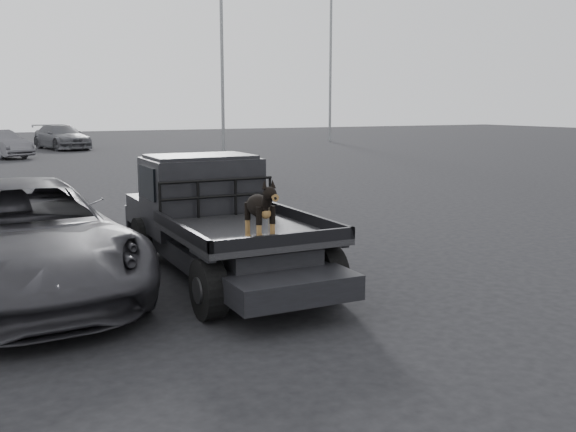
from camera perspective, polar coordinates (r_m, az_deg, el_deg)
name	(u,v)px	position (r m, az deg, el deg)	size (l,w,h in m)	color
ground	(300,298)	(8.77, 1.07, -7.30)	(120.00, 120.00, 0.00)	black
flatbed_ute	(223,248)	(9.69, -5.82, -2.88)	(2.00, 5.40, 0.92)	black
ute_cab	(201,182)	(10.42, -7.76, 3.00)	(1.72, 1.30, 0.88)	black
headache_rack	(217,198)	(9.74, -6.31, 1.57)	(1.80, 0.08, 0.55)	black
dog	(260,211)	(7.96, -2.54, 0.47)	(0.32, 0.60, 0.74)	black
parked_suv	(20,238)	(9.54, -22.71, -1.84)	(2.59, 5.61, 1.56)	#2D2D31
distant_car_b	(62,137)	(40.64, -19.48, 6.65)	(2.05, 5.04, 1.46)	#4B4C51
floodlight_mid	(221,24)	(36.49, -5.94, 16.61)	(1.08, 0.28, 12.68)	slate
floodlight_far	(331,17)	(46.88, 3.85, 17.24)	(1.08, 0.28, 16.10)	slate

